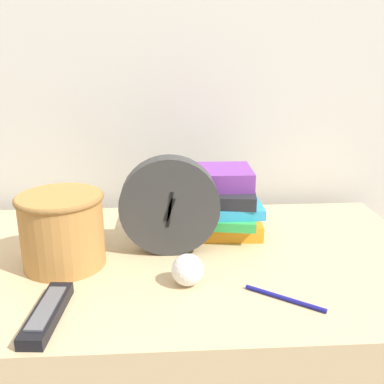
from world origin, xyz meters
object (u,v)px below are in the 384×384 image
object	(u,v)px
book_stack	(212,202)
pen	(285,298)
desk_clock	(169,206)
tv_remote	(47,313)
crumpled_paper_ball	(188,270)
basket	(62,228)

from	to	relation	value
book_stack	pen	bearing A→B (deg)	-73.18
desk_clock	tv_remote	size ratio (longest dim) A/B	1.23
desk_clock	crumpled_paper_ball	bearing A→B (deg)	-77.55
book_stack	crumpled_paper_ball	size ratio (longest dim) A/B	4.30
desk_clock	basket	distance (m)	0.22
basket	tv_remote	size ratio (longest dim) A/B	1.00
tv_remote	crumpled_paper_ball	distance (m)	0.25
tv_remote	desk_clock	bearing A→B (deg)	49.70
crumpled_paper_ball	pen	bearing A→B (deg)	-21.63
tv_remote	pen	xyz separation A→B (m)	(0.40, 0.03, -0.01)
basket	book_stack	bearing A→B (deg)	25.87
desk_clock	pen	distance (m)	0.30
basket	crumpled_paper_ball	bearing A→B (deg)	-21.53
book_stack	pen	world-z (taller)	book_stack
basket	pen	xyz separation A→B (m)	(0.41, -0.16, -0.08)
basket	crumpled_paper_ball	world-z (taller)	basket
desk_clock	tv_remote	distance (m)	0.33
desk_clock	basket	world-z (taller)	desk_clock
book_stack	crumpled_paper_ball	distance (m)	0.26
desk_clock	book_stack	xyz separation A→B (m)	(0.10, 0.11, -0.03)
crumpled_paper_ball	tv_remote	bearing A→B (deg)	-157.42
book_stack	tv_remote	bearing A→B (deg)	-131.34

